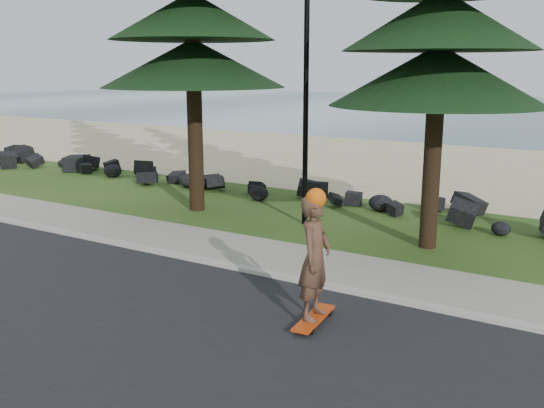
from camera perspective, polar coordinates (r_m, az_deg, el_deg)
name	(u,v)px	position (r m, az deg, el deg)	size (l,w,h in m)	color
ground	(238,254)	(13.78, -3.26, -4.76)	(160.00, 160.00, 0.00)	#284916
road	(83,325)	(10.62, -17.35, -10.80)	(160.00, 7.00, 0.02)	black
kerb	(214,263)	(13.07, -5.50, -5.56)	(160.00, 0.20, 0.10)	#AFAB9E
sidewalk	(243,250)	(13.93, -2.79, -4.39)	(160.00, 2.00, 0.08)	gray
beach_sand	(430,166)	(26.72, 14.61, 3.49)	(160.00, 15.00, 0.01)	tan
seawall_boulders	(342,206)	(18.50, 6.58, -0.23)	(60.00, 2.40, 1.10)	black
lamp_post	(306,67)	(15.87, 3.25, 12.73)	(0.25, 0.14, 8.14)	black
skateboarder	(315,258)	(9.80, 4.06, -5.13)	(0.56, 1.25, 2.28)	#BC380B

